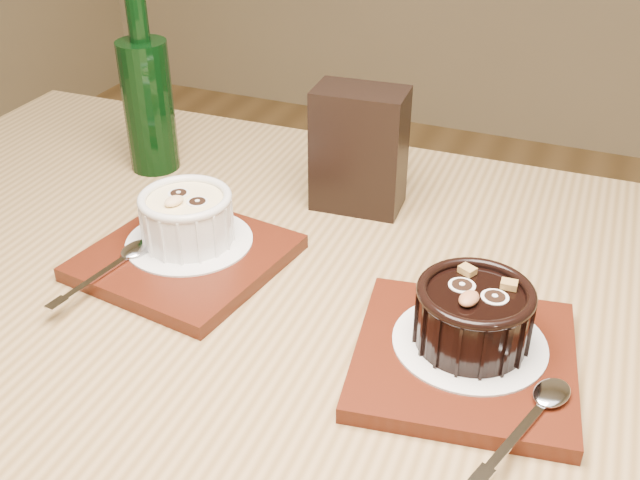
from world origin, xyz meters
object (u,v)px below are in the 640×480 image
(tray_right, at_px, (464,359))
(tray_left, at_px, (186,258))
(green_bottle, at_px, (148,101))
(ramekin_dark, at_px, (473,313))
(ramekin_white, at_px, (187,216))
(condiment_stand, at_px, (359,150))
(table, at_px, (308,394))

(tray_right, bearing_deg, tray_left, 171.62)
(tray_left, xyz_separation_m, green_bottle, (-0.15, 0.18, 0.08))
(tray_left, bearing_deg, green_bottle, 130.69)
(tray_left, bearing_deg, tray_right, -8.38)
(ramekin_dark, bearing_deg, tray_right, -82.28)
(ramekin_dark, distance_m, green_bottle, 0.50)
(green_bottle, bearing_deg, ramekin_white, -47.43)
(ramekin_white, bearing_deg, tray_left, -55.79)
(tray_left, distance_m, ramekin_white, 0.04)
(tray_left, distance_m, green_bottle, 0.25)
(condiment_stand, height_order, green_bottle, green_bottle)
(condiment_stand, distance_m, green_bottle, 0.27)
(tray_left, bearing_deg, condiment_stand, 57.34)
(ramekin_dark, relative_size, condiment_stand, 0.69)
(ramekin_dark, xyz_separation_m, green_bottle, (-0.45, 0.21, 0.04))
(table, relative_size, condiment_stand, 8.70)
(tray_left, bearing_deg, table, -14.19)
(table, height_order, tray_left, tray_left)
(table, distance_m, ramekin_dark, 0.20)
(ramekin_dark, distance_m, condiment_stand, 0.28)
(tray_left, bearing_deg, ramekin_dark, -6.01)
(tray_right, height_order, condiment_stand, condiment_stand)
(ramekin_white, height_order, green_bottle, green_bottle)
(tray_right, bearing_deg, table, 177.82)
(condiment_stand, bearing_deg, green_bottle, -178.93)
(table, distance_m, tray_right, 0.18)
(tray_right, bearing_deg, green_bottle, 153.73)
(ramekin_white, xyz_separation_m, green_bottle, (-0.15, 0.16, 0.04))
(tray_left, relative_size, ramekin_white, 1.91)
(tray_right, bearing_deg, condiment_stand, 128.22)
(green_bottle, bearing_deg, tray_right, -26.27)
(ramekin_white, xyz_separation_m, ramekin_dark, (0.30, -0.05, 0.00))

